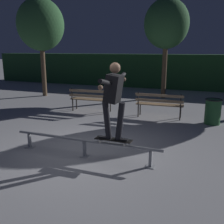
% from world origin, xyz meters
% --- Properties ---
extents(ground_plane, '(90.00, 90.00, 0.00)m').
position_xyz_m(ground_plane, '(0.00, 0.00, 0.00)').
color(ground_plane, '#99999E').
extents(hedge_backdrop, '(24.00, 1.20, 2.01)m').
position_xyz_m(hedge_backdrop, '(0.00, 10.78, 1.00)').
color(hedge_backdrop, '#234C28').
rests_on(hedge_backdrop, ground).
extents(grind_rail, '(3.43, 0.18, 0.40)m').
position_xyz_m(grind_rail, '(0.00, -0.21, 0.30)').
color(grind_rail, gray).
rests_on(grind_rail, ground).
extents(skateboard, '(0.78, 0.21, 0.09)m').
position_xyz_m(skateboard, '(0.67, -0.21, 0.47)').
color(skateboard, black).
rests_on(skateboard, grind_rail).
extents(skateboarder, '(0.62, 1.41, 1.56)m').
position_xyz_m(skateboarder, '(0.68, -0.21, 1.41)').
color(skateboarder, black).
rests_on(skateboarder, skateboard).
extents(park_bench_leftmost, '(1.62, 0.48, 0.88)m').
position_xyz_m(park_bench_leftmost, '(-1.67, 3.60, 0.54)').
color(park_bench_leftmost, '#282623').
rests_on(park_bench_leftmost, ground).
extents(park_bench_left_center, '(1.62, 0.48, 0.88)m').
position_xyz_m(park_bench_left_center, '(0.91, 3.60, 0.54)').
color(park_bench_left_center, '#282623').
rests_on(park_bench_left_center, ground).
extents(tree_behind_benches, '(2.04, 2.04, 4.54)m').
position_xyz_m(tree_behind_benches, '(0.38, 7.43, 3.39)').
color(tree_behind_benches, brown).
rests_on(tree_behind_benches, ground).
extents(tree_far_left, '(2.23, 2.23, 4.66)m').
position_xyz_m(tree_far_left, '(-5.32, 5.87, 3.41)').
color(tree_far_left, brown).
rests_on(tree_far_left, ground).
extents(trash_can, '(0.52, 0.52, 0.80)m').
position_xyz_m(trash_can, '(2.61, 3.48, 0.41)').
color(trash_can, '#23562D').
rests_on(trash_can, ground).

